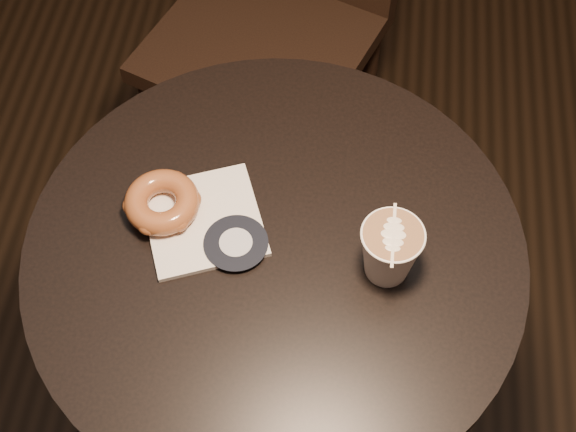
{
  "coord_description": "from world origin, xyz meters",
  "views": [
    {
      "loc": [
        0.08,
        -0.54,
        1.72
      ],
      "look_at": [
        0.01,
        0.03,
        0.79
      ],
      "focal_mm": 50.0,
      "sensor_mm": 36.0,
      "label": 1
    }
  ],
  "objects_px": {
    "doughnut": "(162,202)",
    "pastry_bag": "(204,220)",
    "cafe_table": "(276,308)",
    "latte_cup": "(390,252)"
  },
  "relations": [
    {
      "from": "doughnut",
      "to": "pastry_bag",
      "type": "bearing_deg",
      "value": -9.95
    },
    {
      "from": "pastry_bag",
      "to": "cafe_table",
      "type": "bearing_deg",
      "value": -36.87
    },
    {
      "from": "cafe_table",
      "to": "doughnut",
      "type": "relative_size",
      "value": 7.07
    },
    {
      "from": "doughnut",
      "to": "cafe_table",
      "type": "bearing_deg",
      "value": -13.2
    },
    {
      "from": "cafe_table",
      "to": "pastry_bag",
      "type": "distance_m",
      "value": 0.23
    },
    {
      "from": "doughnut",
      "to": "latte_cup",
      "type": "distance_m",
      "value": 0.32
    },
    {
      "from": "latte_cup",
      "to": "cafe_table",
      "type": "bearing_deg",
      "value": 173.75
    },
    {
      "from": "pastry_bag",
      "to": "doughnut",
      "type": "distance_m",
      "value": 0.06
    },
    {
      "from": "cafe_table",
      "to": "doughnut",
      "type": "height_order",
      "value": "doughnut"
    },
    {
      "from": "cafe_table",
      "to": "latte_cup",
      "type": "bearing_deg",
      "value": -6.25
    }
  ]
}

